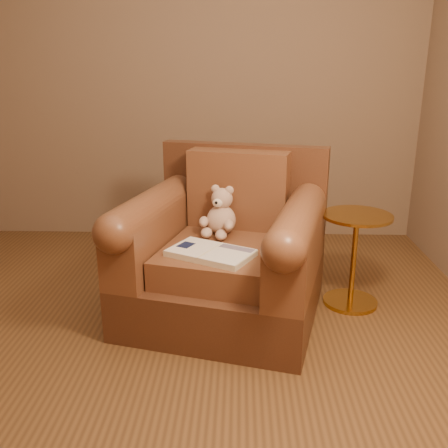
{
  "coord_description": "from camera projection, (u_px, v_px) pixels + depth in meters",
  "views": [
    {
      "loc": [
        0.46,
        -2.37,
        1.49
      ],
      "look_at": [
        0.38,
        0.38,
        0.61
      ],
      "focal_mm": 40.0,
      "sensor_mm": 36.0,
      "label": 1
    }
  ],
  "objects": [
    {
      "name": "floor",
      "position": [
        153.0,
        351.0,
        2.73
      ],
      "size": [
        4.0,
        4.0,
        0.0
      ],
      "primitive_type": "plane",
      "color": "brown",
      "rests_on": "ground"
    },
    {
      "name": "room",
      "position": [
        136.0,
        12.0,
        2.2
      ],
      "size": [
        4.02,
        4.02,
        2.71
      ],
      "color": "#7E634D",
      "rests_on": "ground"
    },
    {
      "name": "armchair",
      "position": [
        226.0,
        253.0,
        3.06
      ],
      "size": [
        1.33,
        1.29,
        1.0
      ],
      "rotation": [
        0.0,
        0.0,
        -0.25
      ],
      "color": "#4E2B1A",
      "rests_on": "floor"
    },
    {
      "name": "teddy_bear",
      "position": [
        220.0,
        216.0,
        3.1
      ],
      "size": [
        0.23,
        0.26,
        0.31
      ],
      "rotation": [
        0.0,
        0.0,
        -0.39
      ],
      "color": "tan",
      "rests_on": "armchair"
    },
    {
      "name": "guidebook",
      "position": [
        211.0,
        253.0,
        2.77
      ],
      "size": [
        0.53,
        0.45,
        0.04
      ],
      "rotation": [
        0.0,
        0.0,
        -0.48
      ],
      "color": "beige",
      "rests_on": "armchair"
    },
    {
      "name": "side_table",
      "position": [
        354.0,
        257.0,
        3.16
      ],
      "size": [
        0.44,
        0.44,
        0.61
      ],
      "color": "#B88732",
      "rests_on": "floor"
    }
  ]
}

